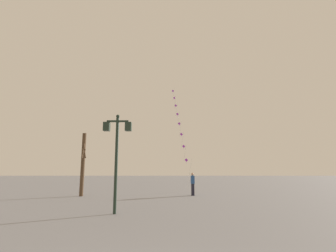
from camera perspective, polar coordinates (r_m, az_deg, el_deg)
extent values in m
plane|color=gray|center=(22.78, -1.69, -14.58)|extent=(160.00, 160.00, 0.00)
cylinder|color=#1E2D23|center=(11.83, -11.68, -8.37)|extent=(0.14, 0.14, 4.24)
sphere|color=#1E2D23|center=(12.08, -11.31, 2.12)|extent=(0.16, 0.16, 0.16)
cube|color=#1E2D23|center=(12.04, -11.35, 1.05)|extent=(1.00, 0.08, 0.08)
cube|color=#1E2D23|center=(12.10, -13.71, -0.12)|extent=(0.28, 0.28, 0.40)
cube|color=beige|center=(12.10, -13.71, -0.12)|extent=(0.19, 0.19, 0.30)
cube|color=#1E2D23|center=(11.91, -9.04, -0.13)|extent=(0.28, 0.28, 0.40)
cube|color=beige|center=(11.91, -9.04, -0.13)|extent=(0.19, 0.19, 0.30)
cylinder|color=brown|center=(21.59, 5.22, -14.56)|extent=(0.06, 0.06, 0.18)
cylinder|color=silver|center=(22.86, 4.49, -10.74)|extent=(0.30, 2.72, 2.68)
cylinder|color=silver|center=(24.97, 3.55, -6.00)|extent=(0.17, 1.46, 1.44)
cylinder|color=silver|center=(26.52, 3.00, -3.15)|extent=(0.17, 1.46, 1.44)
cylinder|color=silver|center=(28.14, 2.51, -0.63)|extent=(0.17, 1.46, 1.44)
cylinder|color=silver|center=(29.81, 2.07, 1.62)|extent=(0.17, 1.46, 1.44)
cylinder|color=silver|center=(31.53, 1.69, 3.63)|extent=(0.17, 1.46, 1.44)
cylinder|color=silver|center=(33.28, 1.34, 5.42)|extent=(0.17, 1.46, 1.44)
cylinder|color=silver|center=(35.05, 1.02, 7.04)|extent=(0.17, 1.46, 1.44)
cube|color=purple|center=(24.21, 3.86, -7.56)|extent=(0.33, 0.08, 0.33)
cylinder|color=purple|center=(24.20, 3.86, -8.05)|extent=(0.02, 0.03, 0.17)
cube|color=purple|center=(25.74, 3.27, -4.53)|extent=(0.32, 0.11, 0.33)
cylinder|color=purple|center=(25.72, 3.27, -5.01)|extent=(0.03, 0.04, 0.19)
cube|color=purple|center=(27.33, 2.75, -1.85)|extent=(0.33, 0.07, 0.33)
cylinder|color=purple|center=(27.30, 2.75, -2.29)|extent=(0.02, 0.04, 0.18)
cube|color=purple|center=(28.97, 2.29, 0.53)|extent=(0.33, 0.02, 0.33)
cylinder|color=purple|center=(28.94, 2.29, 0.12)|extent=(0.02, 0.04, 0.18)
cube|color=purple|center=(30.67, 1.87, 2.65)|extent=(0.33, 0.05, 0.33)
cylinder|color=purple|center=(30.62, 1.88, 2.22)|extent=(0.02, 0.04, 0.22)
cube|color=purple|center=(32.40, 1.51, 4.55)|extent=(0.33, 0.02, 0.33)
cylinder|color=purple|center=(32.34, 1.51, 4.15)|extent=(0.02, 0.02, 0.22)
cube|color=purple|center=(34.16, 1.17, 6.25)|extent=(0.33, 0.05, 0.33)
cylinder|color=purple|center=(34.11, 1.18, 5.92)|extent=(0.02, 0.02, 0.16)
cube|color=purple|center=(35.95, 0.87, 7.78)|extent=(0.32, 0.09, 0.33)
cylinder|color=purple|center=(35.89, 0.87, 7.45)|extent=(0.02, 0.03, 0.20)
cube|color=#1E1E2D|center=(20.17, 5.28, -13.86)|extent=(0.22, 0.31, 0.90)
cube|color=#264C8C|center=(20.13, 5.25, -11.79)|extent=(0.27, 0.40, 0.60)
sphere|color=tan|center=(20.12, 5.23, -10.59)|extent=(0.22, 0.22, 0.22)
cylinder|color=#264C8C|center=(20.34, 5.13, -11.29)|extent=(0.12, 0.39, 0.50)
cylinder|color=#4C3826|center=(20.56, -18.63, -8.02)|extent=(0.29, 0.29, 4.69)
cylinder|color=#4C3826|center=(20.28, -18.29, -5.63)|extent=(0.48, 0.69, 0.86)
cylinder|color=#4C3826|center=(20.11, -18.60, -5.37)|extent=(0.35, 1.06, 1.12)
cylinder|color=#4C3826|center=(20.05, -18.32, -4.36)|extent=(0.57, 1.19, 0.67)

